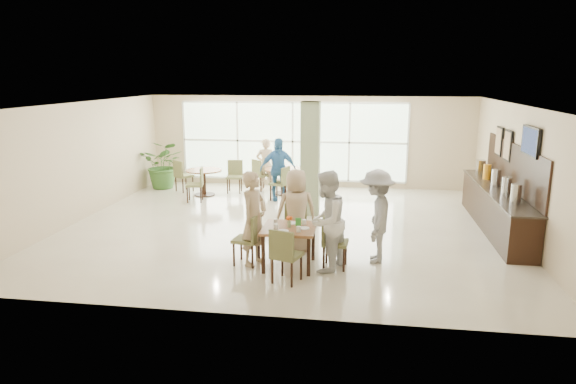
# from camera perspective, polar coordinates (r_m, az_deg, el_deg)

# --- Properties ---
(ground) EXTENTS (10.00, 10.00, 0.00)m
(ground) POSITION_cam_1_polar(r_m,az_deg,el_deg) (11.87, -0.10, -3.86)
(ground) COLOR beige
(ground) RESTS_ON ground
(room_shell) EXTENTS (10.00, 10.00, 10.00)m
(room_shell) POSITION_cam_1_polar(r_m,az_deg,el_deg) (11.50, -0.10, 4.29)
(room_shell) COLOR white
(room_shell) RESTS_ON ground
(window_bank) EXTENTS (7.00, 0.04, 7.00)m
(window_bank) POSITION_cam_1_polar(r_m,az_deg,el_deg) (15.98, 0.51, 5.63)
(window_bank) COLOR silver
(window_bank) RESTS_ON ground
(column) EXTENTS (0.45, 0.45, 2.80)m
(column) POSITION_cam_1_polar(r_m,az_deg,el_deg) (12.67, 2.50, 3.69)
(column) COLOR #72825B
(column) RESTS_ON ground
(main_table) EXTENTS (0.95, 0.95, 0.75)m
(main_table) POSITION_cam_1_polar(r_m,az_deg,el_deg) (9.27, 0.13, -4.47)
(main_table) COLOR brown
(main_table) RESTS_ON ground
(round_table_left) EXTENTS (1.04, 1.04, 0.75)m
(round_table_left) POSITION_cam_1_polar(r_m,az_deg,el_deg) (15.04, -9.31, 1.75)
(round_table_left) COLOR brown
(round_table_left) RESTS_ON ground
(round_table_right) EXTENTS (1.18, 1.18, 0.75)m
(round_table_right) POSITION_cam_1_polar(r_m,az_deg,el_deg) (15.00, -0.36, 2.01)
(round_table_right) COLOR brown
(round_table_right) RESTS_ON ground
(chairs_main_table) EXTENTS (2.12, 2.10, 0.95)m
(chairs_main_table) POSITION_cam_1_polar(r_m,az_deg,el_deg) (9.37, 0.42, -5.45)
(chairs_main_table) COLOR olive
(chairs_main_table) RESTS_ON ground
(chairs_table_left) EXTENTS (2.09, 1.76, 0.95)m
(chairs_table_left) POSITION_cam_1_polar(r_m,az_deg,el_deg) (15.07, -9.26, 1.45)
(chairs_table_left) COLOR olive
(chairs_table_left) RESTS_ON ground
(chairs_table_right) EXTENTS (2.05, 1.78, 0.95)m
(chairs_table_right) POSITION_cam_1_polar(r_m,az_deg,el_deg) (15.02, -0.47, 1.57)
(chairs_table_right) COLOR olive
(chairs_table_right) RESTS_ON ground
(tabletop_clutter) EXTENTS (0.68, 0.71, 0.21)m
(tabletop_clutter) POSITION_cam_1_polar(r_m,az_deg,el_deg) (9.21, 0.28, -3.60)
(tabletop_clutter) COLOR white
(tabletop_clutter) RESTS_ON main_table
(buffet_counter) EXTENTS (0.64, 4.70, 1.95)m
(buffet_counter) POSITION_cam_1_polar(r_m,az_deg,el_deg) (12.46, 22.17, -1.40)
(buffet_counter) COLOR black
(buffet_counter) RESTS_ON ground
(wall_tv) EXTENTS (0.06, 1.00, 0.58)m
(wall_tv) POSITION_cam_1_polar(r_m,az_deg,el_deg) (11.20, 25.34, 5.12)
(wall_tv) COLOR black
(wall_tv) RESTS_ON ground
(framed_art_a) EXTENTS (0.05, 0.55, 0.70)m
(framed_art_a) POSITION_cam_1_polar(r_m,az_deg,el_deg) (12.76, 23.24, 4.77)
(framed_art_a) COLOR black
(framed_art_a) RESTS_ON ground
(framed_art_b) EXTENTS (0.05, 0.55, 0.70)m
(framed_art_b) POSITION_cam_1_polar(r_m,az_deg,el_deg) (13.53, 22.41, 5.25)
(framed_art_b) COLOR black
(framed_art_b) RESTS_ON ground
(potted_plant) EXTENTS (1.33, 1.33, 1.47)m
(potted_plant) POSITION_cam_1_polar(r_m,az_deg,el_deg) (16.20, -13.60, 2.99)
(potted_plant) COLOR #345F26
(potted_plant) RESTS_ON ground
(teen_left) EXTENTS (0.62, 0.74, 1.74)m
(teen_left) POSITION_cam_1_polar(r_m,az_deg,el_deg) (9.37, -3.81, -2.95)
(teen_left) COLOR tan
(teen_left) RESTS_ON ground
(teen_far) EXTENTS (0.91, 0.69, 1.66)m
(teen_far) POSITION_cam_1_polar(r_m,az_deg,el_deg) (10.03, 0.92, -2.10)
(teen_far) COLOR tan
(teen_far) RESTS_ON ground
(teen_right) EXTENTS (0.94, 1.06, 1.81)m
(teen_right) POSITION_cam_1_polar(r_m,az_deg,el_deg) (9.08, 4.26, -3.26)
(teen_right) COLOR white
(teen_right) RESTS_ON ground
(teen_standing) EXTENTS (0.68, 1.15, 1.75)m
(teen_standing) POSITION_cam_1_polar(r_m,az_deg,el_deg) (9.62, 9.80, -2.66)
(teen_standing) COLOR #969698
(teen_standing) RESTS_ON ground
(adult_a) EXTENTS (1.17, 0.92, 1.74)m
(adult_a) POSITION_cam_1_polar(r_m,az_deg,el_deg) (14.20, -1.13, 2.54)
(adult_a) COLOR teal
(adult_a) RESTS_ON ground
(adult_b) EXTENTS (0.96, 1.77, 1.81)m
(adult_b) POSITION_cam_1_polar(r_m,az_deg,el_deg) (14.82, 2.56, 3.11)
(adult_b) COLOR white
(adult_b) RESTS_ON ground
(adult_standing) EXTENTS (0.66, 0.54, 1.57)m
(adult_standing) POSITION_cam_1_polar(r_m,az_deg,el_deg) (15.45, -2.50, 3.06)
(adult_standing) COLOR tan
(adult_standing) RESTS_ON ground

